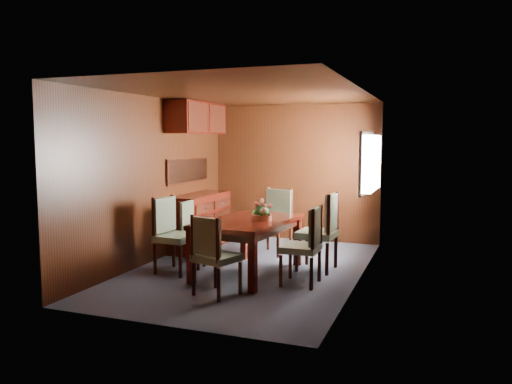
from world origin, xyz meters
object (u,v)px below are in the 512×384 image
at_px(chair_right_near, 306,241).
at_px(chair_head, 212,251).
at_px(sideboard, 201,221).
at_px(flower_centerpiece, 261,210).
at_px(chair_left_near, 171,230).
at_px(dining_table, 248,227).

xyz_separation_m(chair_right_near, chair_head, (-0.88, -0.82, -0.02)).
xyz_separation_m(sideboard, chair_right_near, (2.17, -1.44, 0.09)).
bearing_deg(flower_centerpiece, chair_left_near, -168.56).
distance_m(chair_head, flower_centerpiece, 1.11).
xyz_separation_m(dining_table, flower_centerpiece, (0.20, -0.01, 0.24)).
height_order(sideboard, chair_head, chair_head).
bearing_deg(chair_left_near, dining_table, 109.87).
xyz_separation_m(sideboard, flower_centerpiece, (1.51, -1.24, 0.42)).
height_order(dining_table, flower_centerpiece, flower_centerpiece).
height_order(dining_table, chair_head, chair_head).
bearing_deg(chair_right_near, sideboard, 56.75).
bearing_deg(dining_table, sideboard, 142.56).
bearing_deg(chair_right_near, chair_head, 133.17).
height_order(dining_table, chair_right_near, chair_right_near).
relative_size(chair_left_near, flower_centerpiece, 3.63).
relative_size(chair_left_near, chair_head, 1.09).
distance_m(chair_right_near, flower_centerpiece, 0.77).
bearing_deg(flower_centerpiece, chair_head, -102.32).
height_order(chair_left_near, chair_right_near, chair_left_near).
height_order(chair_left_near, flower_centerpiece, chair_left_near).
relative_size(dining_table, flower_centerpiece, 5.83).
height_order(chair_right_near, chair_head, chair_right_near).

